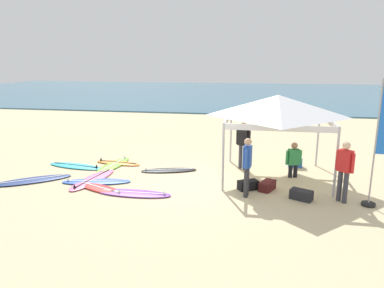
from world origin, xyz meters
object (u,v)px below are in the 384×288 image
object	(u,v)px
gear_bag_by_pole	(267,186)
surfboard_orange	(118,163)
canopy_tent	(278,106)
surfboard_navy	(31,180)
surfboard_blue	(96,181)
surfboard_black	(169,170)
surfboard_purple	(134,193)
gear_bag_on_sand	(301,195)
person_red	(344,168)
person_green	(294,158)
surfboard_lime	(113,165)
surfboard_pink	(93,179)
person_black	(243,142)
cooler_box	(295,162)
person_blue	(247,163)
gear_bag_near_tent	(248,185)
surfboard_red	(100,188)
banner_flag	(380,149)
surfboard_cyan	(76,166)

from	to	relation	value
gear_bag_by_pole	surfboard_orange	bearing A→B (deg)	161.28
canopy_tent	surfboard_navy	xyz separation A→B (m)	(-7.78, -1.89, -2.35)
surfboard_blue	surfboard_black	bearing A→B (deg)	38.50
surfboard_purple	gear_bag_on_sand	world-z (taller)	gear_bag_on_sand
gear_bag_on_sand	gear_bag_by_pole	bearing A→B (deg)	147.38
person_red	person_green	bearing A→B (deg)	120.00
surfboard_navy	gear_bag_on_sand	size ratio (longest dim) A/B	3.97
surfboard_orange	surfboard_lime	distance (m)	0.31
surfboard_pink	person_black	xyz separation A→B (m)	(4.77, 2.14, 0.95)
surfboard_navy	cooler_box	size ratio (longest dim) A/B	4.77
surfboard_purple	surfboard_pink	bearing A→B (deg)	151.08
surfboard_black	surfboard_purple	world-z (taller)	same
person_green	gear_bag_by_pole	bearing A→B (deg)	-121.93
person_blue	gear_bag_by_pole	xyz separation A→B (m)	(0.62, 0.59, -0.85)
surfboard_lime	surfboard_purple	bearing A→B (deg)	-56.64
surfboard_navy	surfboard_purple	bearing A→B (deg)	-7.84
canopy_tent	surfboard_blue	distance (m)	6.33
surfboard_orange	surfboard_navy	world-z (taller)	same
gear_bag_by_pole	cooler_box	size ratio (longest dim) A/B	1.20
gear_bag_by_pole	cooler_box	world-z (taller)	cooler_box
surfboard_navy	gear_bag_on_sand	bearing A→B (deg)	-0.32
surfboard_orange	gear_bag_on_sand	distance (m)	6.89
surfboard_lime	gear_bag_near_tent	xyz separation A→B (m)	(4.99, -1.60, 0.10)
surfboard_navy	surfboard_purple	world-z (taller)	same
gear_bag_by_pole	surfboard_navy	bearing A→B (deg)	-175.88
surfboard_blue	surfboard_lime	distance (m)	1.85
surfboard_red	gear_bag_near_tent	size ratio (longest dim) A/B	3.37
surfboard_black	person_green	bearing A→B (deg)	1.11
person_black	cooler_box	xyz separation A→B (m)	(1.89, 0.61, -0.79)
canopy_tent	surfboard_lime	size ratio (longest dim) A/B	1.47
person_blue	banner_flag	distance (m)	3.44
gear_bag_by_pole	surfboard_lime	bearing A→B (deg)	164.33
banner_flag	gear_bag_by_pole	xyz separation A→B (m)	(-2.77, 0.72, -1.43)
person_red	gear_bag_near_tent	size ratio (longest dim) A/B	2.85
surfboard_navy	banner_flag	distance (m)	10.41
surfboard_orange	person_black	size ratio (longest dim) A/B	1.08
banner_flag	person_black	bearing A→B (deg)	142.34
surfboard_navy	surfboard_cyan	distance (m)	1.86
surfboard_navy	gear_bag_by_pole	xyz separation A→B (m)	(7.52, 0.54, 0.10)
surfboard_red	cooler_box	xyz separation A→B (m)	(6.06, 3.51, 0.16)
surfboard_black	gear_bag_on_sand	bearing A→B (deg)	-23.78
surfboard_cyan	gear_bag_by_pole	bearing A→B (deg)	-9.97
surfboard_cyan	gear_bag_on_sand	world-z (taller)	gear_bag_on_sand
surfboard_navy	gear_bag_near_tent	distance (m)	6.97
surfboard_black	surfboard_blue	xyz separation A→B (m)	(-2.00, -1.59, -0.00)
surfboard_pink	surfboard_black	bearing A→B (deg)	32.21
surfboard_cyan	person_black	bearing A→B (deg)	7.99
surfboard_pink	surfboard_lime	size ratio (longest dim) A/B	1.08
surfboard_lime	surfboard_red	xyz separation A→B (m)	(0.57, -2.40, 0.00)
person_blue	gear_bag_on_sand	world-z (taller)	person_blue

